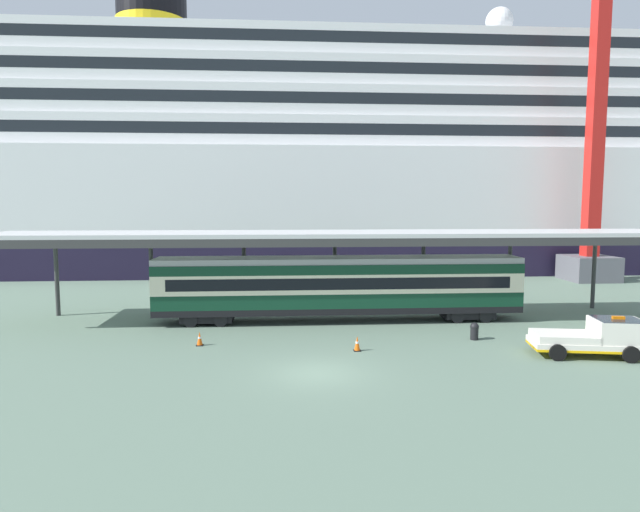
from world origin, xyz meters
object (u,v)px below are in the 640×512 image
object	(u,v)px
traffic_cone_mid	(357,344)
quay_bollard	(474,330)
service_truck	(597,336)
dockside_crane	(604,120)
train_carriage	(339,285)
cruise_ship	(186,167)
traffic_cone_near	(200,339)

from	to	relation	value
traffic_cone_mid	quay_bollard	distance (m)	7.00
service_truck	traffic_cone_mid	size ratio (longest dim) A/B	7.06
traffic_cone_mid	dockside_crane	distance (m)	38.55
train_carriage	traffic_cone_mid	size ratio (longest dim) A/B	29.67
cruise_ship	traffic_cone_mid	distance (m)	45.08
traffic_cone_near	dockside_crane	bearing A→B (deg)	31.78
traffic_cone_mid	cruise_ship	bearing A→B (deg)	111.11
service_truck	dockside_crane	xyz separation A→B (m)	(15.15, 24.99, 14.44)
traffic_cone_near	dockside_crane	world-z (taller)	dockside_crane
dockside_crane	traffic_cone_mid	bearing A→B (deg)	-139.04
cruise_ship	quay_bollard	size ratio (longest dim) A/B	145.04
train_carriage	traffic_cone_mid	world-z (taller)	train_carriage
train_carriage	quay_bollard	xyz separation A→B (m)	(6.98, -5.18, -1.79)
cruise_ship	train_carriage	bearing A→B (deg)	-65.31
cruise_ship	train_carriage	distance (m)	38.31
service_truck	traffic_cone_near	bearing A→B (deg)	170.50
traffic_cone_mid	quay_bollard	size ratio (longest dim) A/B	0.81
cruise_ship	dockside_crane	xyz separation A→B (m)	(42.49, -17.38, 3.46)
cruise_ship	traffic_cone_near	xyz separation A→B (m)	(7.51, -39.05, -11.61)
train_carriage	traffic_cone_mid	distance (m)	7.23
traffic_cone_near	traffic_cone_mid	distance (m)	8.33
service_truck	dockside_crane	bearing A→B (deg)	58.77
dockside_crane	traffic_cone_near	bearing A→B (deg)	-148.22
traffic_cone_near	train_carriage	bearing A→B (deg)	33.98
quay_bollard	traffic_cone_mid	bearing A→B (deg)	-165.23
service_truck	traffic_cone_mid	distance (m)	11.79
cruise_ship	dockside_crane	bearing A→B (deg)	-22.24
dockside_crane	cruise_ship	bearing A→B (deg)	157.76
quay_bollard	dockside_crane	bearing A→B (deg)	46.99
traffic_cone_mid	dockside_crane	xyz separation A→B (m)	(26.81, 23.27, 15.05)
cruise_ship	train_carriage	world-z (taller)	cruise_ship
train_carriage	dockside_crane	distance (m)	34.17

